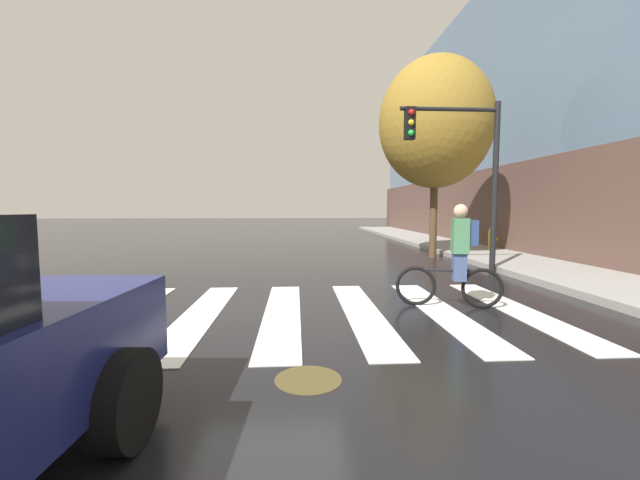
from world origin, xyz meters
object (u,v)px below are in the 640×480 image
object	(u,v)px
manhole_cover	(308,379)
street_tree_near	(436,123)
cyclist	(457,256)
traffic_light_near	(463,157)
fire_hydrant	(491,238)

from	to	relation	value
manhole_cover	street_tree_near	size ratio (longest dim) A/B	0.10
cyclist	traffic_light_near	distance (m)	4.06
cyclist	fire_hydrant	world-z (taller)	cyclist
manhole_cover	traffic_light_near	bearing A→B (deg)	55.52
cyclist	street_tree_near	bearing A→B (deg)	73.46
manhole_cover	street_tree_near	bearing A→B (deg)	63.77
cyclist	street_tree_near	world-z (taller)	street_tree_near
fire_hydrant	cyclist	bearing A→B (deg)	-120.74
manhole_cover	traffic_light_near	distance (m)	7.56
cyclist	traffic_light_near	xyz separation A→B (m)	(1.45, 3.21, 2.02)
traffic_light_near	street_tree_near	xyz separation A→B (m)	(0.45, 3.18, 1.50)
manhole_cover	cyclist	size ratio (longest dim) A/B	0.38
manhole_cover	fire_hydrant	bearing A→B (deg)	55.31
cyclist	traffic_light_near	size ratio (longest dim) A/B	0.40
street_tree_near	manhole_cover	bearing A→B (deg)	-116.23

